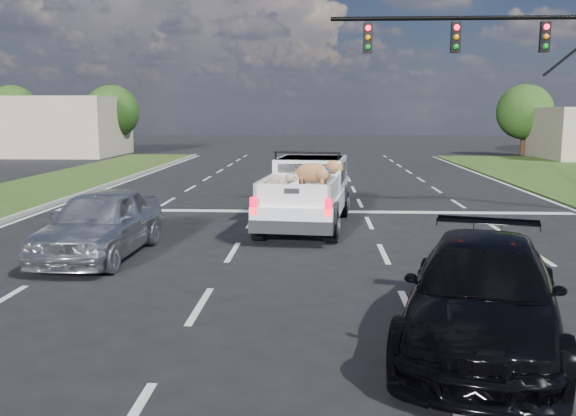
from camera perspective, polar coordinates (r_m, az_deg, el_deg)
name	(u,v)px	position (r m, az deg, el deg)	size (l,w,h in m)	color
ground	(304,307)	(10.32, 1.49, -9.28)	(160.00, 160.00, 0.00)	black
road_markings	(309,232)	(16.68, 2.00, -2.22)	(17.75, 60.00, 0.01)	silver
traffic_signal	(537,65)	(21.52, 22.24, 12.26)	(9.11, 0.31, 7.00)	black
building_left	(52,126)	(50.07, -21.20, 7.13)	(10.00, 8.00, 4.40)	tan
tree_far_b	(13,112)	(53.58, -24.35, 8.18)	(4.20, 4.20, 5.40)	#332114
tree_far_c	(112,112)	(50.48, -16.15, 8.62)	(4.20, 4.20, 5.40)	#332114
tree_far_d	(525,112)	(50.34, 21.29, 8.37)	(4.20, 4.20, 5.40)	#332114
pickup_truck	(307,192)	(17.43, 1.78, 1.55)	(2.65, 5.87, 2.13)	black
silver_sedan	(100,223)	(14.34, -17.15, -1.32)	(1.83, 4.54, 1.55)	silver
black_coupe	(483,294)	(8.98, 17.74, -7.63)	(2.04, 5.02, 1.46)	black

